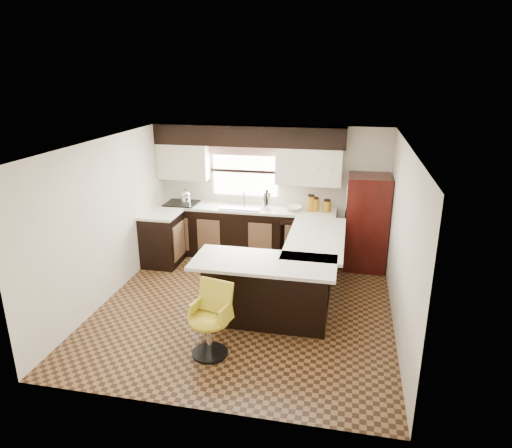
% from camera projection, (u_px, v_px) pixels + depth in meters
% --- Properties ---
extents(floor, '(4.40, 4.40, 0.00)m').
position_uv_depth(floor, '(246.00, 306.00, 6.74)').
color(floor, '#49301A').
rests_on(floor, ground).
extents(ceiling, '(4.40, 4.40, 0.00)m').
position_uv_depth(ceiling, '(244.00, 143.00, 5.96)').
color(ceiling, silver).
rests_on(ceiling, wall_back).
extents(wall_back, '(4.40, 0.00, 4.40)m').
position_uv_depth(wall_back, '(272.00, 191.00, 8.39)').
color(wall_back, beige).
rests_on(wall_back, floor).
extents(wall_front, '(4.40, 0.00, 4.40)m').
position_uv_depth(wall_front, '(193.00, 306.00, 4.31)').
color(wall_front, beige).
rests_on(wall_front, floor).
extents(wall_left, '(0.00, 4.40, 4.40)m').
position_uv_depth(wall_left, '(107.00, 220.00, 6.75)').
color(wall_left, beige).
rests_on(wall_left, floor).
extents(wall_right, '(0.00, 4.40, 4.40)m').
position_uv_depth(wall_right, '(402.00, 241.00, 5.95)').
color(wall_right, beige).
rests_on(wall_right, floor).
extents(base_cab_back, '(3.30, 0.60, 0.90)m').
position_uv_depth(base_cab_back, '(245.00, 233.00, 8.44)').
color(base_cab_back, black).
rests_on(base_cab_back, floor).
extents(base_cab_left, '(0.60, 0.70, 0.90)m').
position_uv_depth(base_cab_left, '(163.00, 240.00, 8.10)').
color(base_cab_left, black).
rests_on(base_cab_left, floor).
extents(counter_back, '(3.30, 0.60, 0.04)m').
position_uv_depth(counter_back, '(245.00, 208.00, 8.29)').
color(counter_back, silver).
rests_on(counter_back, base_cab_back).
extents(counter_left, '(0.60, 0.70, 0.04)m').
position_uv_depth(counter_left, '(161.00, 214.00, 7.94)').
color(counter_left, silver).
rests_on(counter_left, base_cab_left).
extents(soffit, '(3.40, 0.35, 0.36)m').
position_uv_depth(soffit, '(248.00, 136.00, 7.98)').
color(soffit, black).
rests_on(soffit, wall_back).
extents(upper_cab_left, '(0.94, 0.35, 0.64)m').
position_uv_depth(upper_cab_left, '(184.00, 161.00, 8.37)').
color(upper_cab_left, beige).
rests_on(upper_cab_left, wall_back).
extents(upper_cab_right, '(1.14, 0.35, 0.64)m').
position_uv_depth(upper_cab_right, '(309.00, 166.00, 7.93)').
color(upper_cab_right, beige).
rests_on(upper_cab_right, wall_back).
extents(window_pane, '(1.20, 0.02, 0.90)m').
position_uv_depth(window_pane, '(245.00, 171.00, 8.35)').
color(window_pane, white).
rests_on(window_pane, wall_back).
extents(valance, '(1.30, 0.06, 0.18)m').
position_uv_depth(valance, '(244.00, 150.00, 8.19)').
color(valance, '#D19B93').
rests_on(valance, wall_back).
extents(sink, '(0.75, 0.45, 0.03)m').
position_uv_depth(sink, '(242.00, 207.00, 8.27)').
color(sink, '#B2B2B7').
rests_on(sink, counter_back).
extents(dishwasher, '(0.58, 0.03, 0.78)m').
position_uv_depth(dishwasher, '(297.00, 243.00, 7.99)').
color(dishwasher, black).
rests_on(dishwasher, floor).
extents(cooktop, '(0.58, 0.50, 0.02)m').
position_uv_depth(cooktop, '(182.00, 203.00, 8.49)').
color(cooktop, black).
rests_on(cooktop, counter_back).
extents(peninsula_long, '(0.60, 1.95, 0.90)m').
position_uv_depth(peninsula_long, '(312.00, 266.00, 7.00)').
color(peninsula_long, black).
rests_on(peninsula_long, floor).
extents(peninsula_return, '(1.65, 0.60, 0.90)m').
position_uv_depth(peninsula_return, '(266.00, 292.00, 6.19)').
color(peninsula_return, black).
rests_on(peninsula_return, floor).
extents(counter_pen_long, '(0.84, 1.95, 0.04)m').
position_uv_depth(counter_pen_long, '(316.00, 238.00, 6.84)').
color(counter_pen_long, silver).
rests_on(counter_pen_long, peninsula_long).
extents(counter_pen_return, '(1.89, 0.84, 0.04)m').
position_uv_depth(counter_pen_return, '(264.00, 263.00, 5.96)').
color(counter_pen_return, silver).
rests_on(counter_pen_return, peninsula_return).
extents(refrigerator, '(0.71, 0.68, 1.65)m').
position_uv_depth(refrigerator, '(367.00, 222.00, 7.84)').
color(refrigerator, black).
rests_on(refrigerator, floor).
extents(bar_chair, '(0.58, 0.58, 0.91)m').
position_uv_depth(bar_chair, '(209.00, 321.00, 5.46)').
color(bar_chair, gold).
rests_on(bar_chair, floor).
extents(kettle, '(0.20, 0.20, 0.27)m').
position_uv_depth(kettle, '(186.00, 196.00, 8.42)').
color(kettle, silver).
rests_on(kettle, cooktop).
extents(percolator, '(0.14, 0.14, 0.31)m').
position_uv_depth(percolator, '(267.00, 200.00, 8.15)').
color(percolator, silver).
rests_on(percolator, counter_back).
extents(mixing_bowl, '(0.31, 0.31, 0.07)m').
position_uv_depth(mixing_bowl, '(293.00, 208.00, 8.10)').
color(mixing_bowl, white).
rests_on(mixing_bowl, counter_back).
extents(canister_large, '(0.14, 0.14, 0.27)m').
position_uv_depth(canister_large, '(311.00, 204.00, 8.03)').
color(canister_large, '#A06810').
rests_on(canister_large, counter_back).
extents(canister_med, '(0.12, 0.12, 0.23)m').
position_uv_depth(canister_med, '(315.00, 205.00, 8.02)').
color(canister_med, '#A06810').
rests_on(canister_med, counter_back).
extents(canister_small, '(0.14, 0.14, 0.20)m').
position_uv_depth(canister_small, '(327.00, 206.00, 7.98)').
color(canister_small, '#A06810').
rests_on(canister_small, counter_back).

